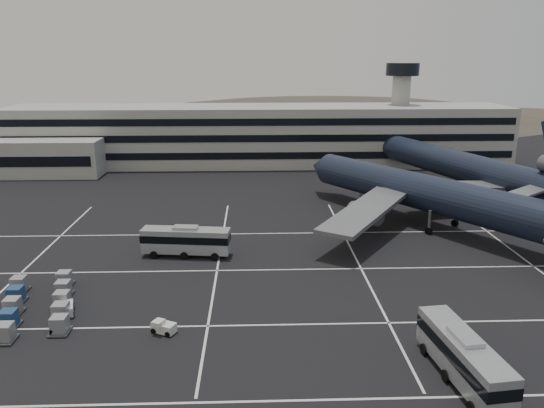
{
  "coord_description": "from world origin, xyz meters",
  "views": [
    {
      "loc": [
        -1.32,
        -57.21,
        25.71
      ],
      "look_at": [
        1.27,
        16.55,
        5.0
      ],
      "focal_mm": 35.0,
      "sensor_mm": 36.0,
      "label": 1
    }
  ],
  "objects_px": {
    "bus_near": "(463,355)",
    "tug_a": "(66,309)",
    "bus_far": "(186,240)",
    "trijet_main": "(436,195)",
    "uld_cluster": "(38,303)"
  },
  "relations": [
    {
      "from": "bus_near",
      "to": "tug_a",
      "type": "relative_size",
      "value": 4.41
    },
    {
      "from": "bus_far",
      "to": "trijet_main",
      "type": "bearing_deg",
      "value": -67.1
    },
    {
      "from": "bus_far",
      "to": "tug_a",
      "type": "relative_size",
      "value": 4.34
    },
    {
      "from": "trijet_main",
      "to": "bus_near",
      "type": "xyz_separation_m",
      "value": [
        -10.93,
        -39.59,
        -2.96
      ]
    },
    {
      "from": "bus_far",
      "to": "uld_cluster",
      "type": "bearing_deg",
      "value": 145.27
    },
    {
      "from": "uld_cluster",
      "to": "bus_far",
      "type": "bearing_deg",
      "value": 48.39
    },
    {
      "from": "trijet_main",
      "to": "uld_cluster",
      "type": "bearing_deg",
      "value": 173.15
    },
    {
      "from": "bus_near",
      "to": "uld_cluster",
      "type": "bearing_deg",
      "value": 153.94
    },
    {
      "from": "tug_a",
      "to": "uld_cluster",
      "type": "distance_m",
      "value": 3.42
    },
    {
      "from": "trijet_main",
      "to": "bus_far",
      "type": "distance_m",
      "value": 38.43
    },
    {
      "from": "tug_a",
      "to": "uld_cluster",
      "type": "relative_size",
      "value": 0.18
    },
    {
      "from": "bus_far",
      "to": "tug_a",
      "type": "distance_m",
      "value": 19.38
    },
    {
      "from": "trijet_main",
      "to": "bus_near",
      "type": "height_order",
      "value": "trijet_main"
    },
    {
      "from": "trijet_main",
      "to": "bus_far",
      "type": "height_order",
      "value": "trijet_main"
    },
    {
      "from": "bus_near",
      "to": "bus_far",
      "type": "relative_size",
      "value": 1.02
    }
  ]
}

